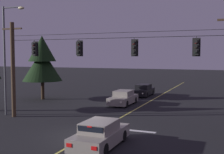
% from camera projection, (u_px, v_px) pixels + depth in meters
% --- Properties ---
extents(ground_plane, '(180.00, 180.00, 0.00)m').
position_uv_depth(ground_plane, '(89.00, 135.00, 17.81)').
color(ground_plane, black).
extents(lane_centre_stripe, '(0.14, 60.00, 0.01)m').
position_uv_depth(lane_centre_stripe, '(133.00, 111.00, 25.90)').
color(lane_centre_stripe, '#D1C64C').
rests_on(lane_centre_stripe, ground).
extents(stop_bar_paint, '(3.40, 0.36, 0.01)m').
position_uv_depth(stop_bar_paint, '(130.00, 130.00, 19.08)').
color(stop_bar_paint, silver).
rests_on(stop_bar_paint, ground).
extents(signal_span_assembly, '(17.65, 0.32, 7.38)m').
position_uv_depth(signal_span_assembly, '(107.00, 70.00, 20.07)').
color(signal_span_assembly, '#423021').
rests_on(signal_span_assembly, ground).
extents(traffic_light_leftmost, '(0.48, 0.41, 1.22)m').
position_uv_depth(traffic_light_leftmost, '(34.00, 49.00, 22.13)').
color(traffic_light_leftmost, black).
extents(traffic_light_left_inner, '(0.48, 0.41, 1.22)m').
position_uv_depth(traffic_light_left_inner, '(79.00, 48.00, 20.73)').
color(traffic_light_left_inner, black).
extents(traffic_light_centre, '(0.48, 0.41, 1.22)m').
position_uv_depth(traffic_light_centre, '(134.00, 48.00, 19.22)').
color(traffic_light_centre, black).
extents(traffic_light_right_inner, '(0.48, 0.41, 1.22)m').
position_uv_depth(traffic_light_right_inner, '(196.00, 47.00, 17.76)').
color(traffic_light_right_inner, black).
extents(car_waiting_near_lane, '(1.80, 4.33, 1.39)m').
position_uv_depth(car_waiting_near_lane, '(100.00, 135.00, 15.59)').
color(car_waiting_near_lane, gray).
rests_on(car_waiting_near_lane, ground).
extents(car_oncoming_lead, '(1.80, 4.42, 1.39)m').
position_uv_depth(car_oncoming_lead, '(123.00, 98.00, 29.03)').
color(car_oncoming_lead, gray).
rests_on(car_oncoming_lead, ground).
extents(car_oncoming_trailing, '(1.80, 4.42, 1.39)m').
position_uv_depth(car_oncoming_trailing, '(143.00, 90.00, 35.41)').
color(car_oncoming_trailing, black).
rests_on(car_oncoming_trailing, ground).
extents(street_lamp_corner, '(2.11, 0.30, 8.70)m').
position_uv_depth(street_lamp_corner, '(7.00, 51.00, 23.58)').
color(street_lamp_corner, '#4C4F54').
rests_on(street_lamp_corner, ground).
extents(tree_verge_near, '(4.30, 4.30, 6.99)m').
position_uv_depth(tree_verge_near, '(42.00, 61.00, 32.34)').
color(tree_verge_near, '#332316').
rests_on(tree_verge_near, ground).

